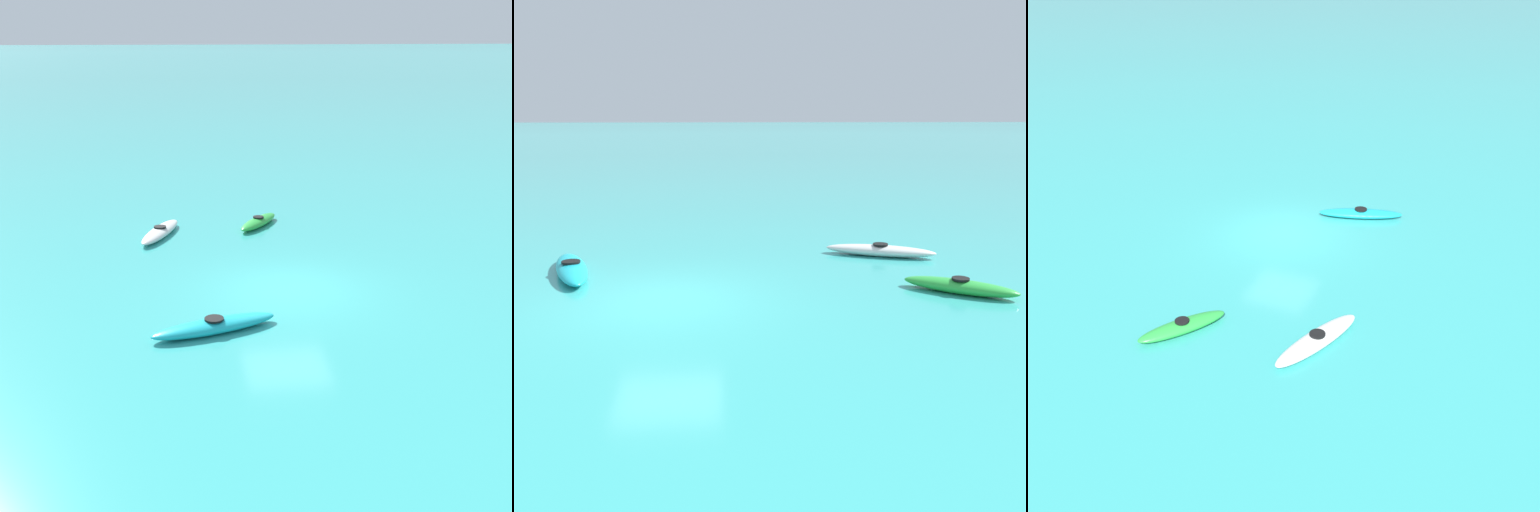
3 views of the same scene
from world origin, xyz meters
The scene contains 4 objects.
ground_plane centered at (0.00, 0.00, 0.00)m, with size 600.00×600.00×0.00m, color #38ADA8.
kayak_green centered at (-6.84, 0.06, 0.16)m, with size 2.54×1.97×0.37m.
kayak_white centered at (-5.95, -3.62, 0.16)m, with size 3.25×1.75×0.37m.
kayak_cyan centered at (2.62, -2.28, 0.16)m, with size 1.73×3.34×0.37m.
Camera 1 is at (18.45, -3.27, 7.15)m, focal length 49.12 mm.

